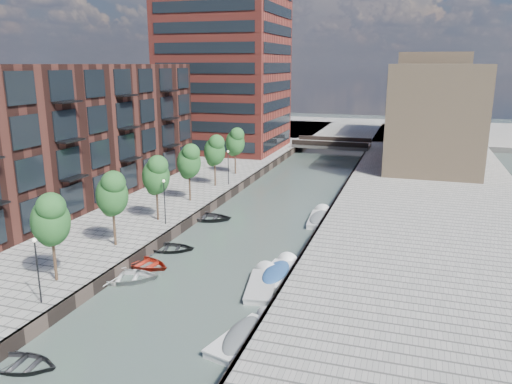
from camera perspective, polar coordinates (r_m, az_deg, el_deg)
The scene contains 30 objects.
water at distance 58.00m, azimuth 3.52°, elevation -0.60°, with size 300.00×300.00×0.00m, color #38473F.
quay_left at distance 74.99m, azimuth -24.22°, elevation 1.99°, with size 60.00×140.00×1.00m, color gray.
quay_right at distance 56.30m, azimuth 19.51°, elevation -1.36°, with size 20.00×140.00×1.00m, color gray.
quay_wall_left at distance 59.60m, azimuth -2.17°, elevation 0.33°, with size 0.25×140.00×1.00m, color #332823.
quay_wall_right at distance 56.75m, azimuth 9.50°, elevation -0.59°, with size 0.25×140.00×1.00m, color #332823.
far_closure at distance 116.06m, azimuth 10.90°, elevation 7.00°, with size 80.00×40.00×1.00m, color gray.
apartment_block at distance 56.07m, azimuth -19.43°, elevation 6.43°, with size 8.00×38.00×14.00m, color black.
tower at distance 85.04m, azimuth -3.52°, elevation 15.08°, with size 18.00×18.00×30.00m, color maroon.
tan_block_near at distance 76.70m, azimuth 19.62°, elevation 8.36°, with size 12.00×25.00×14.00m, color #9C7F5F.
tan_block_far at distance 102.55m, azimuth 19.32°, elevation 10.28°, with size 12.00×20.00×16.00m, color #9C7F5F.
bridge at distance 88.46m, azimuth 8.67°, elevation 5.41°, with size 13.00×6.00×1.30m.
tree_1 at distance 35.00m, azimuth -22.45°, elevation -2.81°, with size 2.50×2.50×5.95m.
tree_2 at distance 40.36m, azimuth -16.15°, elevation -0.07°, with size 2.50×2.50×5.95m.
tree_3 at distance 46.16m, azimuth -11.38°, elevation 2.00°, with size 2.50×2.50×5.95m.
tree_4 at distance 52.25m, azimuth -7.68°, elevation 3.60°, with size 2.50×2.50×5.95m.
tree_5 at distance 58.55m, azimuth -4.76°, elevation 4.84°, with size 2.50×2.50×5.95m.
tree_6 at distance 64.99m, azimuth -2.41°, elevation 5.83°, with size 2.50×2.50×5.95m.
lamp_0 at distance 32.62m, azimuth -23.75°, elevation -7.51°, with size 0.24×0.24×4.12m.
lamp_1 at distance 45.11m, azimuth -10.43°, elevation -0.59°, with size 0.24×0.24×4.12m.
lamp_2 at distance 59.31m, azimuth -3.20°, elevation 3.23°, with size 0.24×0.24×4.12m.
sloop_0 at distance 29.54m, azimuth -25.31°, elevation -17.67°, with size 2.91×4.08×0.84m, color #242427.
sloop_1 at distance 42.29m, azimuth -9.90°, elevation -6.60°, with size 3.09×4.33×0.90m, color black.
sloop_2 at distance 39.54m, azimuth -12.70°, elevation -8.27°, with size 3.19×4.47×0.93m, color #9E1E11.
sloop_3 at distance 37.38m, azimuth -14.86°, elevation -9.77°, with size 3.61×5.06×1.05m, color silver.
sloop_4 at distance 49.78m, azimuth -5.64°, elevation -3.20°, with size 3.59×5.02×1.04m, color black.
motorboat_1 at distance 29.22m, azimuth -1.06°, elevation -16.02°, with size 3.10×5.53×1.75m.
motorboat_2 at distance 35.44m, azimuth 0.77°, elevation -10.46°, with size 2.71×5.53×1.77m.
motorboat_3 at distance 36.99m, azimuth 2.56°, elevation -9.18°, with size 2.15×5.38×1.76m.
motorboat_4 at distance 49.67m, azimuth 7.33°, elevation -3.01°, with size 2.34×5.74×1.87m.
car at distance 75.14m, azimuth 16.19°, elevation 3.65°, with size 1.65×4.11×1.40m, color silver.
Camera 1 is at (13.59, -14.34, 15.03)m, focal length 35.00 mm.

